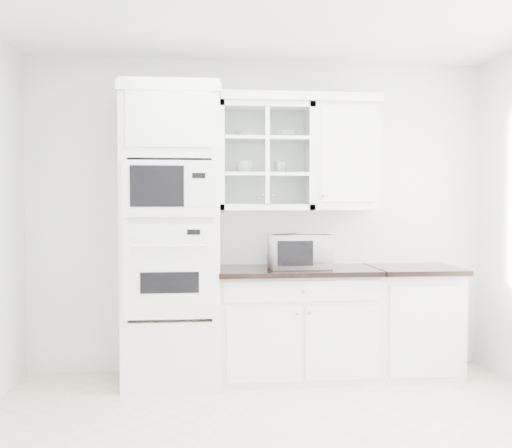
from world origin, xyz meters
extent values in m
cube|color=white|center=(0.00, 1.74, 1.35)|extent=(4.00, 0.02, 2.70)
cube|color=white|center=(-0.75, 1.43, 1.20)|extent=(0.76, 0.65, 2.40)
cube|color=white|center=(-0.75, 1.09, 0.94)|extent=(0.70, 0.03, 0.72)
cube|color=black|center=(-0.75, 1.07, 0.86)|extent=(0.44, 0.01, 0.16)
cube|color=white|center=(-0.75, 1.09, 1.56)|extent=(0.70, 0.03, 0.43)
cube|color=black|center=(-0.84, 1.07, 1.58)|extent=(0.40, 0.01, 0.31)
cube|color=white|center=(0.28, 1.45, 0.44)|extent=(1.30, 0.60, 0.88)
cube|color=black|center=(0.28, 1.42, 0.90)|extent=(1.32, 0.67, 0.04)
cube|color=white|center=(1.28, 1.45, 0.44)|extent=(0.70, 0.60, 0.88)
cube|color=black|center=(1.28, 1.42, 0.90)|extent=(0.72, 0.67, 0.04)
cube|color=white|center=(0.03, 1.58, 1.85)|extent=(0.80, 0.33, 0.90)
cube|color=white|center=(0.03, 1.58, 1.70)|extent=(0.74, 0.29, 0.02)
cube|color=white|center=(0.03, 1.58, 2.00)|extent=(0.74, 0.29, 0.02)
cube|color=white|center=(0.71, 1.58, 1.85)|extent=(0.55, 0.33, 0.90)
cube|color=white|center=(-0.07, 1.56, 2.33)|extent=(2.14, 0.38, 0.07)
imported|color=white|center=(0.29, 1.41, 1.06)|extent=(0.50, 0.41, 0.28)
imported|color=white|center=(-0.12, 1.58, 2.04)|extent=(0.27, 0.27, 0.05)
imported|color=white|center=(0.20, 1.59, 2.04)|extent=(0.25, 0.25, 0.06)
imported|color=white|center=(-0.15, 1.57, 1.76)|extent=(0.15, 0.15, 0.10)
imported|color=white|center=(0.16, 1.58, 1.76)|extent=(0.12, 0.12, 0.10)
camera|label=1|loc=(-0.52, -3.23, 1.45)|focal=40.00mm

